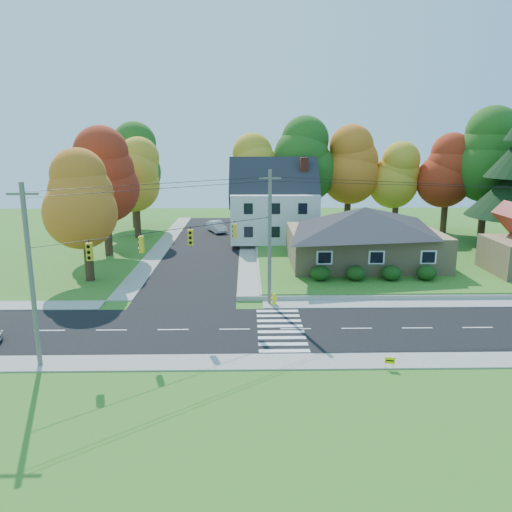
{
  "coord_description": "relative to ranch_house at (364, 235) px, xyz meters",
  "views": [
    {
      "loc": [
        -3.17,
        -30.6,
        12.03
      ],
      "look_at": [
        -2.45,
        8.0,
        3.06
      ],
      "focal_mm": 35.0,
      "sensor_mm": 36.0,
      "label": 1
    }
  ],
  "objects": [
    {
      "name": "white_car",
      "position": [
        -15.22,
        19.5,
        -2.51
      ],
      "size": [
        3.18,
        4.7,
        1.47
      ],
      "primitive_type": "imported",
      "rotation": [
        0.0,
        0.0,
        0.4
      ],
      "color": "silver",
      "rests_on": "road_cross"
    },
    {
      "name": "yard_sign",
      "position": [
        -3.52,
        -21.94,
        -2.79
      ],
      "size": [
        0.53,
        0.17,
        0.68
      ],
      "color": "black",
      "rests_on": "ground"
    },
    {
      "name": "road_cross",
      "position": [
        -16.0,
        10.0,
        -3.25
      ],
      "size": [
        8.0,
        44.0,
        0.02
      ],
      "primitive_type": "cube",
      "color": "black",
      "rests_on": "ground"
    },
    {
      "name": "tree_west_1",
      "position": [
        -26.0,
        6.0,
        5.2
      ],
      "size": [
        7.28,
        7.28,
        13.56
      ],
      "color": "#3F2A19",
      "rests_on": "ground"
    },
    {
      "name": "tree_lot_2",
      "position": [
        2.0,
        18.0,
        5.7
      ],
      "size": [
        7.28,
        7.28,
        13.56
      ],
      "color": "#3F2A19",
      "rests_on": "lawn"
    },
    {
      "name": "sidewalk_north",
      "position": [
        -8.0,
        -11.0,
        -3.23
      ],
      "size": [
        90.0,
        2.0,
        0.08
      ],
      "primitive_type": "cube",
      "color": "#9C9A90",
      "rests_on": "ground"
    },
    {
      "name": "tree_lot_1",
      "position": [
        -4.0,
        17.0,
        6.35
      ],
      "size": [
        7.84,
        7.84,
        14.6
      ],
      "color": "#3F2A19",
      "rests_on": "lawn"
    },
    {
      "name": "road_main",
      "position": [
        -8.0,
        -16.0,
        -3.26
      ],
      "size": [
        90.0,
        8.0,
        0.02
      ],
      "primitive_type": "cube",
      "color": "black",
      "rests_on": "ground"
    },
    {
      "name": "sidewalk_south",
      "position": [
        -8.0,
        -21.0,
        -3.23
      ],
      "size": [
        90.0,
        2.0,
        0.08
      ],
      "primitive_type": "cube",
      "color": "#9C9A90",
      "rests_on": "ground"
    },
    {
      "name": "tree_lot_5",
      "position": [
        18.0,
        14.0,
        7.0
      ],
      "size": [
        8.4,
        8.4,
        15.64
      ],
      "color": "#3F2A19",
      "rests_on": "lawn"
    },
    {
      "name": "tree_west_0",
      "position": [
        -25.0,
        -4.0,
        3.89
      ],
      "size": [
        6.16,
        6.16,
        11.47
      ],
      "color": "#3F2A19",
      "rests_on": "ground"
    },
    {
      "name": "tree_west_3",
      "position": [
        -27.0,
        24.0,
        5.85
      ],
      "size": [
        7.84,
        7.84,
        14.6
      ],
      "color": "#3F2A19",
      "rests_on": "ground"
    },
    {
      "name": "tree_lot_4",
      "position": [
        14.0,
        16.0,
        5.04
      ],
      "size": [
        6.72,
        6.72,
        12.51
      ],
      "color": "#3F2A19",
      "rests_on": "lawn"
    },
    {
      "name": "lawn",
      "position": [
        5.0,
        5.0,
        -3.02
      ],
      "size": [
        30.0,
        30.0,
        0.5
      ],
      "primitive_type": "cube",
      "color": "#3D7923",
      "rests_on": "ground"
    },
    {
      "name": "fire_hydrant",
      "position": [
        -9.15,
        -11.05,
        -2.83
      ],
      "size": [
        0.52,
        0.41,
        0.92
      ],
      "color": "#FDEF15",
      "rests_on": "ground"
    },
    {
      "name": "ranch_house",
      "position": [
        0.0,
        0.0,
        0.0
      ],
      "size": [
        14.6,
        10.6,
        5.4
      ],
      "color": "tan",
      "rests_on": "lawn"
    },
    {
      "name": "tree_west_2",
      "position": [
        -25.0,
        16.0,
        4.54
      ],
      "size": [
        6.72,
        6.72,
        12.51
      ],
      "color": "#3F2A19",
      "rests_on": "ground"
    },
    {
      "name": "ground",
      "position": [
        -8.0,
        -16.0,
        -3.27
      ],
      "size": [
        120.0,
        120.0,
        0.0
      ],
      "primitive_type": "plane",
      "color": "#3D7923"
    },
    {
      "name": "traffic_infrastructure",
      "position": [
        -8.15,
        -14.65,
        1.88
      ],
      "size": [
        38.1,
        10.66,
        10.0
      ],
      "color": "#666059",
      "rests_on": "ground"
    },
    {
      "name": "tree_lot_0",
      "position": [
        -10.0,
        18.0,
        5.04
      ],
      "size": [
        6.72,
        6.72,
        12.51
      ],
      "color": "#3F2A19",
      "rests_on": "lawn"
    },
    {
      "name": "hedge_row",
      "position": [
        -0.5,
        -6.2,
        -2.13
      ],
      "size": [
        10.7,
        1.7,
        1.27
      ],
      "color": "#163A10",
      "rests_on": "lawn"
    },
    {
      "name": "tree_lot_3",
      "position": [
        8.0,
        17.0,
        4.39
      ],
      "size": [
        6.16,
        6.16,
        11.47
      ],
      "color": "#3F2A19",
      "rests_on": "lawn"
    },
    {
      "name": "colonial_house",
      "position": [
        -7.96,
        12.0,
        1.32
      ],
      "size": [
        10.4,
        8.4,
        9.6
      ],
      "color": "silver",
      "rests_on": "lawn"
    }
  ]
}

